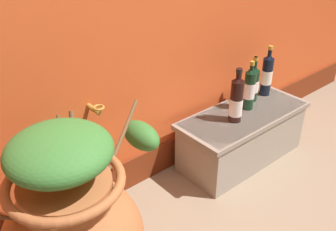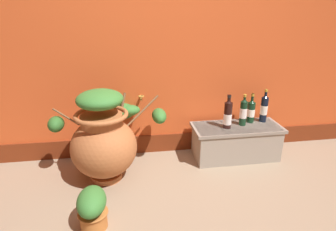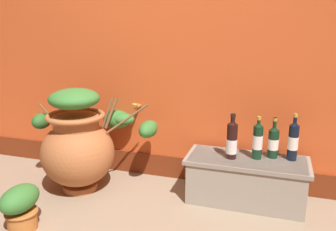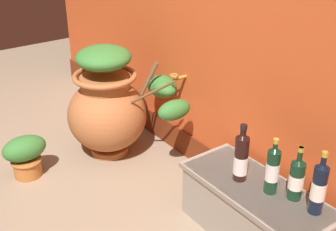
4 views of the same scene
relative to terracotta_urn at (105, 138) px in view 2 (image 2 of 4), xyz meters
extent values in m
plane|color=gray|center=(0.63, -0.69, -0.38)|extent=(7.00, 7.00, 0.00)
cube|color=#D15123|center=(0.63, 0.51, 0.92)|extent=(4.40, 0.20, 2.60)
cube|color=maroon|center=(0.63, 0.40, -0.28)|extent=(4.40, 0.02, 0.19)
cylinder|color=#B28433|center=(0.34, 0.36, 0.23)|extent=(0.02, 0.10, 0.02)
torus|color=#B28433|center=(0.34, 0.31, 0.26)|extent=(0.06, 0.06, 0.01)
cylinder|color=#B26638|center=(-0.01, -0.02, -0.36)|extent=(0.27, 0.27, 0.05)
ellipsoid|color=#B26638|center=(-0.01, -0.02, -0.08)|extent=(0.56, 0.56, 0.51)
cylinder|color=#B26638|center=(-0.01, -0.02, 0.16)|extent=(0.34, 0.34, 0.12)
torus|color=#B26638|center=(-0.01, -0.02, 0.22)|extent=(0.44, 0.44, 0.04)
cylinder|color=brown|center=(0.11, 0.25, 0.19)|extent=(0.06, 0.12, 0.24)
ellipsoid|color=#387A33|center=(0.15, 0.34, 0.11)|extent=(0.24, 0.19, 0.15)
cylinder|color=brown|center=(0.33, 0.13, 0.18)|extent=(0.31, 0.18, 0.24)
ellipsoid|color=#387A33|center=(0.49, 0.20, 0.10)|extent=(0.13, 0.24, 0.13)
cylinder|color=brown|center=(-0.30, 0.05, 0.19)|extent=(0.22, 0.08, 0.14)
ellipsoid|color=#2D6628|center=(-0.40, 0.08, 0.12)|extent=(0.13, 0.19, 0.13)
cylinder|color=brown|center=(0.16, 0.23, 0.19)|extent=(0.09, 0.12, 0.25)
ellipsoid|color=#387A33|center=(0.21, 0.31, 0.13)|extent=(0.22, 0.14, 0.10)
ellipsoid|color=#387A33|center=(-0.01, -0.02, 0.35)|extent=(0.38, 0.38, 0.15)
cube|color=#9E9384|center=(1.25, 0.17, -0.21)|extent=(0.82, 0.35, 0.34)
cube|color=gray|center=(1.25, 0.17, -0.06)|extent=(0.87, 0.37, 0.03)
cylinder|color=black|center=(1.42, 0.26, 0.06)|extent=(0.07, 0.07, 0.20)
cone|color=black|center=(1.42, 0.26, 0.17)|extent=(0.07, 0.07, 0.04)
cylinder|color=black|center=(1.42, 0.26, 0.21)|extent=(0.03, 0.03, 0.09)
cylinder|color=#B7932D|center=(1.42, 0.26, 0.24)|extent=(0.03, 0.03, 0.02)
cylinder|color=white|center=(1.42, 0.26, 0.06)|extent=(0.08, 0.08, 0.08)
cylinder|color=black|center=(1.32, 0.20, 0.08)|extent=(0.07, 0.07, 0.24)
cone|color=black|center=(1.32, 0.20, 0.21)|extent=(0.07, 0.07, 0.04)
cylinder|color=black|center=(1.32, 0.20, 0.23)|extent=(0.02, 0.02, 0.07)
cylinder|color=#B7932D|center=(1.32, 0.20, 0.26)|extent=(0.03, 0.03, 0.02)
cylinder|color=silver|center=(1.32, 0.20, 0.08)|extent=(0.07, 0.07, 0.10)
cylinder|color=black|center=(1.14, 0.16, 0.08)|extent=(0.08, 0.08, 0.25)
cone|color=black|center=(1.14, 0.16, 0.22)|extent=(0.08, 0.08, 0.04)
cylinder|color=black|center=(1.14, 0.16, 0.25)|extent=(0.03, 0.03, 0.08)
cylinder|color=black|center=(1.14, 0.16, 0.27)|extent=(0.04, 0.04, 0.02)
cylinder|color=silver|center=(1.14, 0.16, 0.05)|extent=(0.08, 0.08, 0.10)
cylinder|color=black|center=(1.56, 0.26, 0.08)|extent=(0.07, 0.07, 0.25)
cone|color=black|center=(1.56, 0.26, 0.22)|extent=(0.07, 0.07, 0.04)
cylinder|color=black|center=(1.56, 0.26, 0.25)|extent=(0.03, 0.03, 0.08)
cylinder|color=#B7932D|center=(1.56, 0.26, 0.28)|extent=(0.03, 0.03, 0.02)
cylinder|color=white|center=(1.56, 0.26, 0.08)|extent=(0.07, 0.07, 0.09)
cylinder|color=#C17033|center=(-0.07, -0.62, -0.31)|extent=(0.18, 0.18, 0.13)
torus|color=#B2672E|center=(-0.07, -0.62, -0.26)|extent=(0.21, 0.21, 0.02)
ellipsoid|color=#387A33|center=(-0.07, -0.62, -0.17)|extent=(0.20, 0.29, 0.16)
camera|label=1|loc=(-0.43, -1.09, 1.12)|focal=41.25mm
camera|label=2|loc=(0.20, -2.22, 1.04)|focal=30.04mm
camera|label=3|loc=(1.41, -2.20, 0.89)|focal=36.97mm
camera|label=4|loc=(2.54, -1.33, 1.34)|focal=47.69mm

